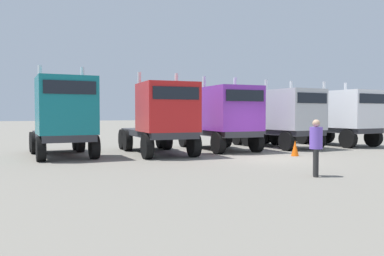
# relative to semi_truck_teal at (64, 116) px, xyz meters

# --- Properties ---
(ground) EXTENTS (200.00, 200.00, 0.00)m
(ground) POSITION_rel_semi_truck_teal_xyz_m (8.36, -3.87, -1.88)
(ground) COLOR slate
(semi_truck_teal) EXTENTS (2.83, 5.97, 4.19)m
(semi_truck_teal) POSITION_rel_semi_truck_teal_xyz_m (0.00, 0.00, 0.00)
(semi_truck_teal) COLOR #333338
(semi_truck_teal) RESTS_ON ground
(semi_truck_red) EXTENTS (2.67, 6.47, 4.00)m
(semi_truck_red) POSITION_rel_semi_truck_teal_xyz_m (4.42, -0.70, -0.07)
(semi_truck_red) COLOR #333338
(semi_truck_red) RESTS_ON ground
(semi_truck_purple) EXTENTS (2.61, 5.75, 4.00)m
(semi_truck_purple) POSITION_rel_semi_truck_teal_xyz_m (8.23, -0.07, -0.07)
(semi_truck_purple) COLOR #333338
(semi_truck_purple) RESTS_ON ground
(semi_truck_silver) EXTENTS (3.12, 6.00, 3.94)m
(semi_truck_silver) POSITION_rel_semi_truck_teal_xyz_m (12.25, 0.07, -0.10)
(semi_truck_silver) COLOR #333338
(semi_truck_silver) RESTS_ON ground
(semi_truck_white) EXTENTS (3.10, 6.18, 3.97)m
(semi_truck_white) POSITION_rel_semi_truck_teal_xyz_m (16.47, 0.11, -0.08)
(semi_truck_white) COLOR #333338
(semi_truck_white) RESTS_ON ground
(visitor_with_camera) EXTENTS (0.56, 0.56, 1.81)m
(visitor_with_camera) POSITION_rel_semi_truck_teal_xyz_m (6.88, -8.66, -0.83)
(visitor_with_camera) COLOR #262626
(visitor_with_camera) RESTS_ON ground
(traffic_cone_near) EXTENTS (0.36, 0.36, 0.73)m
(traffic_cone_near) POSITION_rel_semi_truck_teal_xyz_m (10.05, -3.45, -1.52)
(traffic_cone_near) COLOR #F2590C
(traffic_cone_near) RESTS_ON ground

